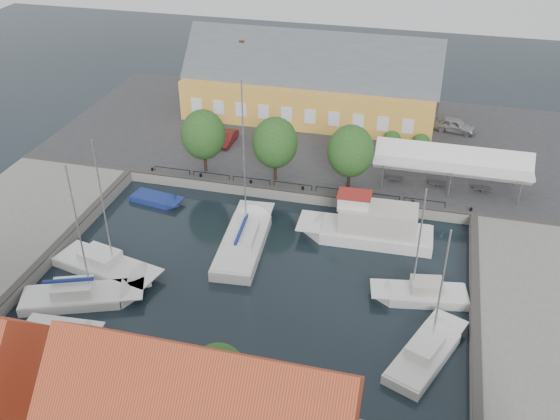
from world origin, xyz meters
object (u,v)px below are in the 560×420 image
(tent_canopy, at_px, (452,162))
(west_boat_d, at_px, (80,298))
(car_red, at_px, (228,138))
(center_sailboat, at_px, (244,243))
(launch_sw, at_px, (61,332))
(east_boat_b, at_px, (421,296))
(launch_nw, at_px, (156,200))
(trawler, at_px, (370,229))
(car_silver, at_px, (455,125))
(west_boat_c, at_px, (105,268))
(warehouse, at_px, (306,85))
(east_boat_c, at_px, (425,355))

(tent_canopy, relative_size, west_boat_d, 1.19)
(car_red, height_order, center_sailboat, center_sailboat)
(car_red, relative_size, launch_sw, 0.66)
(east_boat_b, relative_size, launch_nw, 1.92)
(trawler, bearing_deg, center_sailboat, -159.76)
(trawler, bearing_deg, launch_nw, 176.34)
(east_boat_b, relative_size, launch_sw, 1.73)
(tent_canopy, distance_m, launch_sw, 36.04)
(trawler, height_order, launch_sw, trawler)
(car_silver, bearing_deg, center_sailboat, 158.05)
(launch_sw, bearing_deg, launch_nw, 92.83)
(tent_canopy, xyz_separation_m, west_boat_c, (-25.62, -18.23, -3.42))
(warehouse, height_order, west_boat_d, west_boat_d)
(warehouse, distance_m, launch_nw, 23.78)
(center_sailboat, distance_m, west_boat_d, 13.59)
(launch_sw, bearing_deg, trawler, 41.16)
(tent_canopy, xyz_separation_m, launch_sw, (-25.23, -25.48, -3.59))
(car_silver, relative_size, center_sailboat, 0.31)
(warehouse, height_order, west_boat_c, west_boat_c)
(tent_canopy, bearing_deg, car_silver, 88.69)
(trawler, xyz_separation_m, launch_sw, (-19.10, -16.70, -0.93))
(car_red, relative_size, trawler, 0.33)
(car_silver, relative_size, trawler, 0.39)
(warehouse, bearing_deg, east_boat_c, -66.06)
(west_boat_c, relative_size, west_boat_d, 1.02)
(east_boat_c, height_order, launch_nw, east_boat_c)
(launch_nw, bearing_deg, launch_sw, -87.17)
(warehouse, bearing_deg, trawler, -65.18)
(car_red, distance_m, trawler, 20.99)
(car_silver, relative_size, east_boat_b, 0.46)
(center_sailboat, xyz_separation_m, east_boat_b, (14.64, -3.17, -0.10))
(warehouse, relative_size, trawler, 2.47)
(warehouse, height_order, launch_nw, warehouse)
(west_boat_c, distance_m, launch_sw, 7.26)
(launch_sw, xyz_separation_m, launch_nw, (-0.89, 17.98, -0.00))
(east_boat_c, xyz_separation_m, west_boat_c, (-24.79, 3.42, 0.00))
(center_sailboat, bearing_deg, east_boat_c, -31.12)
(tent_canopy, height_order, car_silver, tent_canopy)
(launch_nw, bearing_deg, car_silver, 37.59)
(car_silver, distance_m, trawler, 22.56)
(car_red, bearing_deg, launch_sw, -93.80)
(car_silver, bearing_deg, trawler, 174.43)
(tent_canopy, distance_m, west_boat_c, 31.63)
(trawler, relative_size, east_boat_c, 1.13)
(west_boat_c, bearing_deg, trawler, 25.88)
(warehouse, bearing_deg, center_sailboat, -88.88)
(warehouse, relative_size, center_sailboat, 1.95)
(trawler, height_order, west_boat_c, west_boat_c)
(trawler, relative_size, east_boat_b, 1.17)
(trawler, distance_m, east_boat_c, 13.95)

